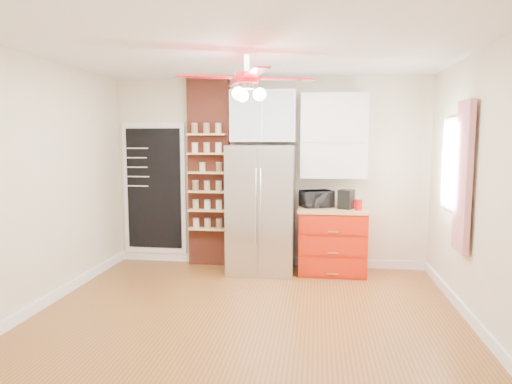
# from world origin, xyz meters

# --- Properties ---
(floor) EXTENTS (4.50, 4.50, 0.00)m
(floor) POSITION_xyz_m (0.00, 0.00, 0.00)
(floor) COLOR brown
(floor) RESTS_ON ground
(ceiling) EXTENTS (4.50, 4.50, 0.00)m
(ceiling) POSITION_xyz_m (0.00, 0.00, 2.70)
(ceiling) COLOR white
(ceiling) RESTS_ON wall_back
(wall_back) EXTENTS (4.50, 0.02, 2.70)m
(wall_back) POSITION_xyz_m (0.00, 2.00, 1.35)
(wall_back) COLOR beige
(wall_back) RESTS_ON floor
(wall_front) EXTENTS (4.50, 0.02, 2.70)m
(wall_front) POSITION_xyz_m (0.00, -2.00, 1.35)
(wall_front) COLOR beige
(wall_front) RESTS_ON floor
(wall_left) EXTENTS (0.02, 4.00, 2.70)m
(wall_left) POSITION_xyz_m (-2.25, 0.00, 1.35)
(wall_left) COLOR beige
(wall_left) RESTS_ON floor
(wall_right) EXTENTS (0.02, 4.00, 2.70)m
(wall_right) POSITION_xyz_m (2.25, 0.00, 1.35)
(wall_right) COLOR beige
(wall_right) RESTS_ON floor
(chalkboard) EXTENTS (0.95, 0.05, 1.95)m
(chalkboard) POSITION_xyz_m (-1.70, 1.96, 1.10)
(chalkboard) COLOR white
(chalkboard) RESTS_ON wall_back
(brick_pillar) EXTENTS (0.60, 0.16, 2.70)m
(brick_pillar) POSITION_xyz_m (-0.85, 1.92, 1.35)
(brick_pillar) COLOR brown
(brick_pillar) RESTS_ON floor
(fridge) EXTENTS (0.90, 0.70, 1.75)m
(fridge) POSITION_xyz_m (-0.05, 1.63, 0.88)
(fridge) COLOR silver
(fridge) RESTS_ON floor
(upper_glass_cabinet) EXTENTS (0.90, 0.35, 0.70)m
(upper_glass_cabinet) POSITION_xyz_m (-0.05, 1.82, 2.15)
(upper_glass_cabinet) COLOR white
(upper_glass_cabinet) RESTS_ON wall_back
(red_cabinet) EXTENTS (0.94, 0.64, 0.90)m
(red_cabinet) POSITION_xyz_m (0.92, 1.68, 0.45)
(red_cabinet) COLOR red
(red_cabinet) RESTS_ON floor
(upper_shelf_unit) EXTENTS (0.90, 0.30, 1.15)m
(upper_shelf_unit) POSITION_xyz_m (0.92, 1.85, 1.88)
(upper_shelf_unit) COLOR white
(upper_shelf_unit) RESTS_ON wall_back
(window) EXTENTS (0.04, 0.75, 1.05)m
(window) POSITION_xyz_m (2.23, 0.90, 1.55)
(window) COLOR white
(window) RESTS_ON wall_right
(curtain) EXTENTS (0.06, 0.40, 1.55)m
(curtain) POSITION_xyz_m (2.18, 0.35, 1.45)
(curtain) COLOR red
(curtain) RESTS_ON wall_right
(ceiling_fan) EXTENTS (1.40, 1.40, 0.44)m
(ceiling_fan) POSITION_xyz_m (0.00, 0.00, 2.42)
(ceiling_fan) COLOR silver
(ceiling_fan) RESTS_ON ceiling
(toaster_oven) EXTENTS (0.50, 0.43, 0.23)m
(toaster_oven) POSITION_xyz_m (0.70, 1.76, 1.02)
(toaster_oven) COLOR black
(toaster_oven) RESTS_ON red_cabinet
(coffee_maker) EXTENTS (0.24, 0.25, 0.26)m
(coffee_maker) POSITION_xyz_m (1.09, 1.66, 1.03)
(coffee_maker) COLOR black
(coffee_maker) RESTS_ON red_cabinet
(canister_left) EXTENTS (0.12, 0.12, 0.15)m
(canister_left) POSITION_xyz_m (1.25, 1.53, 0.97)
(canister_left) COLOR #AE090A
(canister_left) RESTS_ON red_cabinet
(canister_right) EXTENTS (0.11, 0.11, 0.13)m
(canister_right) POSITION_xyz_m (1.22, 1.73, 0.96)
(canister_right) COLOR red
(canister_right) RESTS_ON red_cabinet
(pantry_jar_oats) EXTENTS (0.10, 0.10, 0.12)m
(pantry_jar_oats) POSITION_xyz_m (-0.92, 1.79, 1.43)
(pantry_jar_oats) COLOR #C0B493
(pantry_jar_oats) RESTS_ON brick_pillar
(pantry_jar_beans) EXTENTS (0.09, 0.09, 0.12)m
(pantry_jar_beans) POSITION_xyz_m (-0.68, 1.80, 1.43)
(pantry_jar_beans) COLOR olive
(pantry_jar_beans) RESTS_ON brick_pillar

